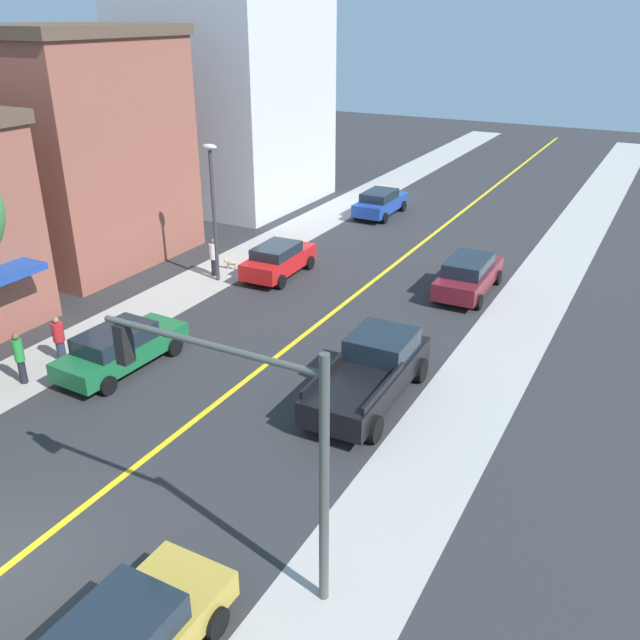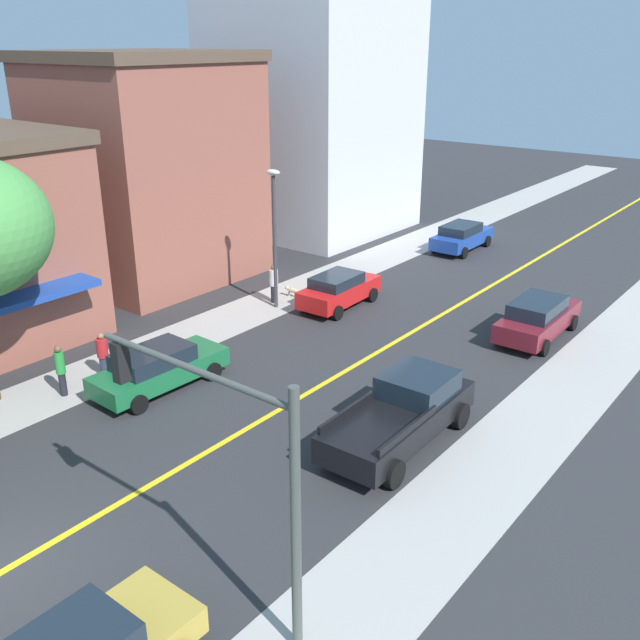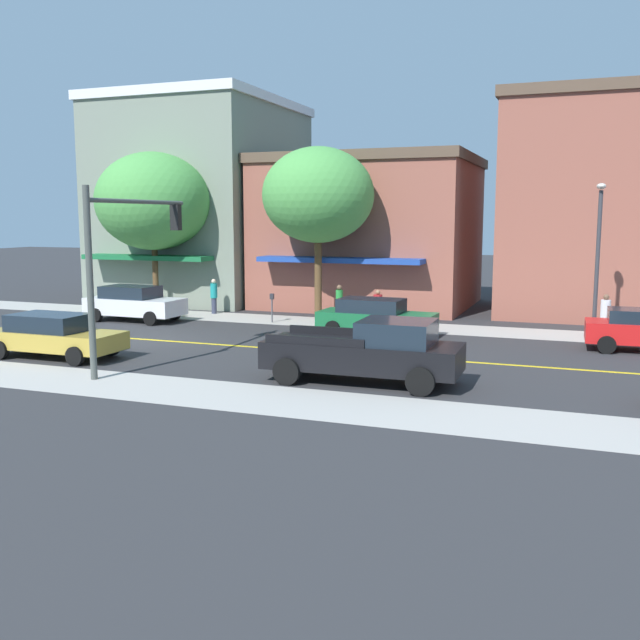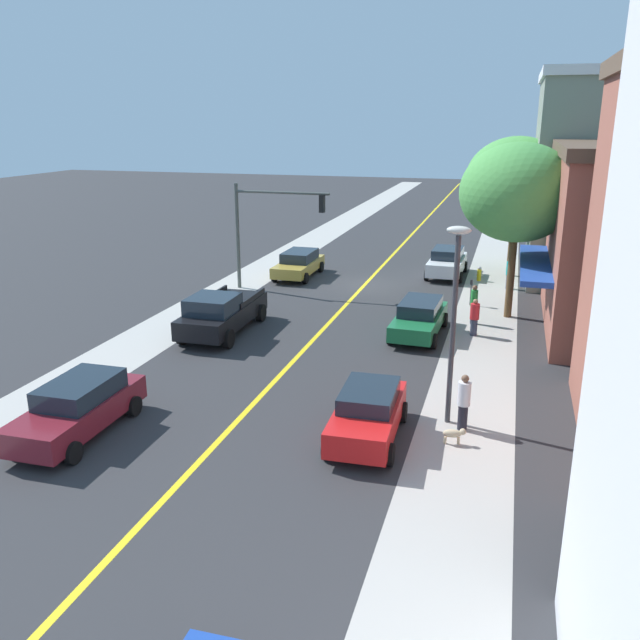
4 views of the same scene
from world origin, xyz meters
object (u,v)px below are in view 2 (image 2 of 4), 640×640
Objects in this scene: traffic_light_mast at (226,447)px; street_lamp at (274,224)px; blue_sedan_left_curb at (462,236)px; green_sedan_left_curb at (158,368)px; pedestrian_white_shirt at (274,283)px; red_sedan_left_curb at (339,290)px; black_pickup_truck at (403,413)px; pedestrian_green_shirt at (61,369)px; maroon_sedan_right_curb at (538,317)px; pedestrian_red_shirt at (103,354)px; small_dog at (292,290)px.

street_lamp is (-11.11, 13.93, -0.08)m from traffic_light_mast.
traffic_light_mast is 1.26× the size of blue_sedan_left_curb.
pedestrian_white_shirt is (-2.56, 8.77, 0.14)m from green_sedan_left_curb.
black_pickup_truck reaches higher than red_sedan_left_curb.
red_sedan_left_curb is at bearing -12.64° from pedestrian_green_shirt.
maroon_sedan_right_curb is 2.96× the size of pedestrian_red_shirt.
maroon_sedan_right_curb is 0.84× the size of black_pickup_truck.
maroon_sedan_right_curb is 11.44m from pedestrian_white_shirt.
black_pickup_truck is at bearing -30.69° from street_lamp.
small_dog is at bearing -1.31° from pedestrian_green_shirt.
green_sedan_left_curb is at bearing -76.06° from street_lamp.
blue_sedan_left_curb is 0.94× the size of green_sedan_left_curb.
traffic_light_mast is 1.33× the size of red_sedan_left_curb.
red_sedan_left_curb is 0.95× the size of blue_sedan_left_curb.
street_lamp reaches higher than blue_sedan_left_curb.
blue_sedan_left_curb is at bearing -2.14° from red_sedan_left_curb.
pedestrian_white_shirt is 2.62× the size of small_dog.
traffic_light_mast is at bearing 117.30° from small_dog.
street_lamp is at bearing 169.77° from blue_sedan_left_curb.
red_sedan_left_curb is 2.54m from small_dog.
pedestrian_red_shirt is (-10.65, -12.75, 0.00)m from maroon_sedan_right_curb.
maroon_sedan_right_curb is at bearing -77.91° from red_sedan_left_curb.
blue_sedan_left_curb is (2.17, 13.29, -3.00)m from street_lamp.
blue_sedan_left_curb is (-8.93, 27.22, -3.08)m from traffic_light_mast.
street_lamp reaches higher than pedestrian_white_shirt.
black_pickup_truck is (-0.75, 7.78, -2.94)m from traffic_light_mast.
red_sedan_left_curb reaches higher than green_sedan_left_curb.
street_lamp reaches higher than black_pickup_truck.
maroon_sedan_right_curb is at bearing -176.77° from small_dog.
traffic_light_mast is 3.51× the size of pedestrian_red_shirt.
blue_sedan_left_curb is at bearing 1.98° from green_sedan_left_curb.
maroon_sedan_right_curb is 11.03m from small_dog.
green_sedan_left_curb is (-9.03, 5.56, -3.09)m from traffic_light_mast.
traffic_light_mast is at bearing -178.58° from maroon_sedan_right_curb.
traffic_light_mast reaches higher than black_pickup_truck.
red_sedan_left_curb is 10.12m from green_sedan_left_curb.
pedestrian_white_shirt is at bearing -51.06° from traffic_light_mast.
traffic_light_mast is 11.05m from green_sedan_left_curb.
pedestrian_red_shirt is at bearing -23.87° from traffic_light_mast.
red_sedan_left_curb is at bearing -60.27° from traffic_light_mast.
pedestrian_white_shirt is at bearing 57.73° from black_pickup_truck.
green_sedan_left_curb is (-0.09, -21.66, -0.01)m from blue_sedan_left_curb.
maroon_sedan_right_curb is at bearing -38.43° from pedestrian_green_shirt.
pedestrian_red_shirt reaches higher than blue_sedan_left_curb.
traffic_light_mast reaches higher than blue_sedan_left_curb.
traffic_light_mast reaches higher than pedestrian_white_shirt.
pedestrian_green_shirt is 12.12m from small_dog.
traffic_light_mast is at bearing -108.81° from pedestrian_green_shirt.
traffic_light_mast is at bearing -152.30° from red_sedan_left_curb.
pedestrian_red_shirt reaches higher than small_dog.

